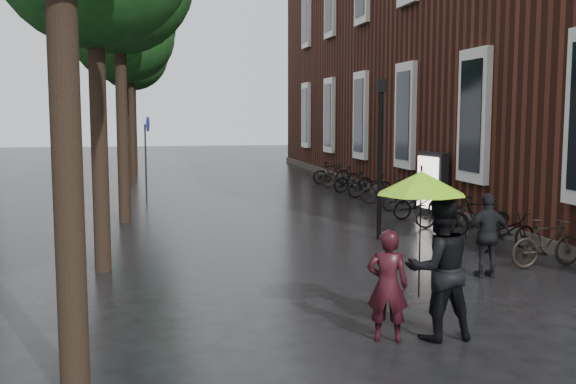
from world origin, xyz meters
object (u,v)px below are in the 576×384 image
object	(u,v)px
ad_lightbox	(432,184)
parked_bicycles	(402,196)
lamp_post	(380,143)
person_burgundy	(387,286)
pedestrian_walking	(488,235)
person_black	(439,268)

from	to	relation	value
ad_lightbox	parked_bicycles	bearing A→B (deg)	101.92
lamp_post	ad_lightbox	bearing A→B (deg)	49.68
person_burgundy	lamp_post	world-z (taller)	lamp_post
pedestrian_walking	parked_bicycles	xyz separation A→B (m)	(1.63, 8.60, -0.33)
person_black	parked_bicycles	bearing A→B (deg)	-109.88
person_burgundy	ad_lightbox	bearing A→B (deg)	-96.14
pedestrian_walking	lamp_post	distance (m)	4.44
person_burgundy	lamp_post	distance (m)	7.71
person_burgundy	person_black	xyz separation A→B (m)	(0.72, -0.04, 0.21)
lamp_post	pedestrian_walking	bearing A→B (deg)	-80.23
parked_bicycles	ad_lightbox	size ratio (longest dim) A/B	8.88
pedestrian_walking	lamp_post	xyz separation A→B (m)	(-0.71, 4.10, 1.57)
person_burgundy	person_black	world-z (taller)	person_black
parked_bicycles	ad_lightbox	xyz separation A→B (m)	(0.48, -1.18, 0.50)
ad_lightbox	person_black	bearing A→B (deg)	-123.14
person_black	parked_bicycles	distance (m)	12.37
pedestrian_walking	parked_bicycles	bearing A→B (deg)	-100.35
person_black	ad_lightbox	world-z (taller)	person_black
person_black	lamp_post	xyz separation A→B (m)	(1.66, 7.20, 1.39)
person_black	person_burgundy	bearing A→B (deg)	-4.28
person_burgundy	pedestrian_walking	xyz separation A→B (m)	(3.08, 3.06, 0.03)
person_burgundy	lamp_post	size ratio (longest dim) A/B	0.39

